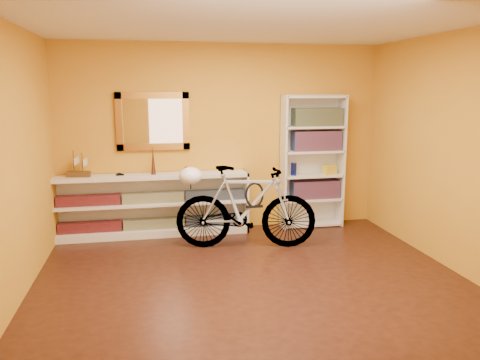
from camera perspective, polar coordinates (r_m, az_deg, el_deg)
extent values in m
cube|color=black|center=(4.98, 1.58, -12.39)|extent=(4.50, 4.00, 0.01)
cube|color=silver|center=(4.61, 1.77, 18.86)|extent=(4.50, 4.00, 0.01)
cube|color=orange|center=(6.58, -2.19, 5.14)|extent=(4.50, 0.01, 2.60)
cube|color=orange|center=(4.68, -26.38, 1.57)|extent=(0.01, 4.00, 2.60)
cube|color=orange|center=(5.57, 24.97, 3.03)|extent=(0.01, 4.00, 2.60)
cube|color=#8C5719|center=(6.44, -10.60, 7.07)|extent=(0.98, 0.06, 0.78)
cube|color=silver|center=(6.94, 5.27, -3.39)|extent=(0.09, 0.02, 0.09)
cube|color=black|center=(6.51, -10.45, -5.24)|extent=(2.50, 0.13, 0.14)
cube|color=navy|center=(6.42, -10.56, -2.11)|extent=(2.50, 0.13, 0.14)
imported|color=black|center=(6.39, -14.46, 0.55)|extent=(0.00, 0.00, 0.00)
cone|color=#4E291A|center=(6.34, -10.58, 2.36)|extent=(0.06, 0.06, 0.38)
sphere|color=#4E291A|center=(6.39, -6.52, 1.24)|extent=(0.09, 0.09, 0.09)
cube|color=maroon|center=(6.87, 9.14, -1.11)|extent=(0.70, 0.22, 0.26)
cube|color=maroon|center=(6.76, 9.32, 4.78)|extent=(0.70, 0.22, 0.28)
cube|color=#174250|center=(6.73, 9.41, 7.62)|extent=(0.70, 0.22, 0.25)
cylinder|color=#162099|center=(6.69, 6.59, 1.34)|extent=(0.08, 0.08, 0.18)
cube|color=maroon|center=(6.68, 7.28, 7.25)|extent=(0.13, 0.13, 0.16)
cube|color=gold|center=(6.85, 10.90, 1.26)|extent=(0.20, 0.16, 0.14)
imported|color=silver|center=(5.83, 0.74, -3.34)|extent=(0.78, 1.85, 1.05)
ellipsoid|color=white|center=(5.77, -6.07, 0.52)|extent=(0.29, 0.27, 0.22)
torus|color=black|center=(5.80, 1.79, -1.82)|extent=(0.24, 0.03, 0.24)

